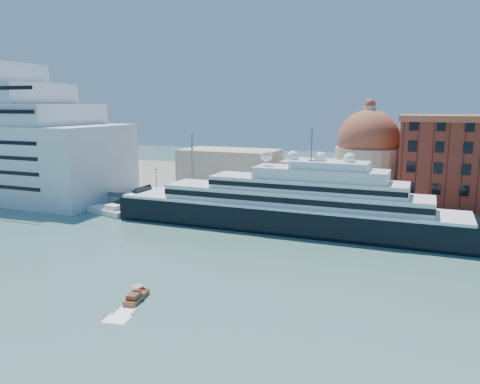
% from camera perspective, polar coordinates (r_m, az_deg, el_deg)
% --- Properties ---
extents(ground, '(400.00, 400.00, 0.00)m').
position_cam_1_polar(ground, '(89.22, -4.16, -7.57)').
color(ground, '#3B665E').
rests_on(ground, ground).
extents(quay, '(180.00, 10.00, 2.50)m').
position_cam_1_polar(quay, '(119.23, 3.04, -2.27)').
color(quay, gray).
rests_on(quay, ground).
extents(land, '(260.00, 72.00, 2.00)m').
position_cam_1_polar(land, '(157.89, 7.89, 0.74)').
color(land, slate).
rests_on(land, ground).
extents(quay_fence, '(180.00, 0.10, 1.20)m').
position_cam_1_polar(quay_fence, '(114.68, 2.32, -1.83)').
color(quay_fence, slate).
rests_on(quay_fence, quay).
extents(superyacht, '(89.86, 12.46, 26.86)m').
position_cam_1_polar(superyacht, '(106.56, 4.01, -1.97)').
color(superyacht, black).
rests_on(superyacht, ground).
extents(service_barge, '(13.41, 7.58, 2.86)m').
position_cam_1_polar(service_barge, '(125.07, -15.65, -2.24)').
color(service_barge, white).
rests_on(service_barge, ground).
extents(water_taxi, '(2.68, 5.59, 2.55)m').
position_cam_1_polar(water_taxi, '(70.49, -12.55, -12.33)').
color(water_taxi, brown).
rests_on(water_taxi, ground).
extents(church, '(66.00, 18.00, 25.50)m').
position_cam_1_polar(church, '(138.33, 8.80, 3.47)').
color(church, beige).
rests_on(church, land).
extents(lamp_posts, '(120.80, 2.40, 18.00)m').
position_cam_1_polar(lamp_posts, '(120.70, -2.88, 2.04)').
color(lamp_posts, slate).
rests_on(lamp_posts, quay).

